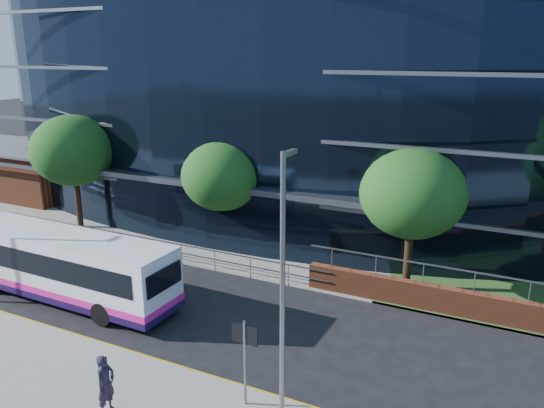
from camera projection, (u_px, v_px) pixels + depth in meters
The scene contains 15 objects.
ground at pixel (160, 348), 19.47m from camera, with size 200.00×200.00×0.00m, color black.
kerb at pixel (142, 359), 18.59m from camera, with size 80.00×0.25×0.16m, color gray.
yellow_line_outer at pixel (146, 358), 18.78m from camera, with size 80.00×0.08×0.01m, color gold.
yellow_line_inner at pixel (148, 356), 18.91m from camera, with size 80.00×0.08×0.01m, color gold.
far_forecourt at pixel (194, 234), 31.50m from camera, with size 50.00×8.00×0.10m, color gray.
glass_office at pixel (293, 89), 36.96m from camera, with size 44.00×23.10×16.00m.
brick_pavilion at pixel (35, 170), 39.94m from camera, with size 8.60×6.66×4.40m.
guard_railings at pixel (121, 237), 28.69m from camera, with size 24.00×0.05×1.10m.
street_sign at pixel (245, 345), 15.60m from camera, with size 0.85×0.09×2.80m.
tree_far_a at pixel (73, 151), 31.43m from camera, with size 4.95×4.95×6.98m.
tree_far_b at pixel (222, 176), 27.79m from camera, with size 4.29×4.29×6.05m.
tree_far_c at pixel (413, 194), 23.01m from camera, with size 4.62×4.62×6.51m.
streetlight_east at pixel (283, 291), 13.83m from camera, with size 0.15×0.77×8.00m.
city_bus at pixel (66, 266), 22.94m from camera, with size 10.96×2.65×2.95m.
pedestrian at pixel (106, 385), 15.50m from camera, with size 0.68×0.45×1.88m, color #231D2C.
Camera 1 is at (11.35, -13.66, 10.43)m, focal length 35.00 mm.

